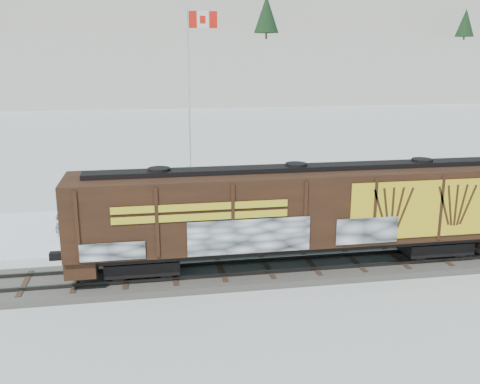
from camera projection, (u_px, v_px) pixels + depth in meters
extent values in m
plane|color=white|center=(222.00, 276.00, 22.92)|extent=(500.00, 500.00, 0.00)
cube|color=#59544C|center=(222.00, 273.00, 22.88)|extent=(50.00, 3.40, 0.28)
cube|color=#33302D|center=(224.00, 275.00, 22.14)|extent=(50.00, 0.10, 0.15)
cube|color=#33302D|center=(219.00, 262.00, 23.52)|extent=(50.00, 0.10, 0.15)
cube|color=white|center=(203.00, 223.00, 30.07)|extent=(40.00, 8.00, 0.03)
cube|color=white|center=(158.00, 71.00, 112.07)|extent=(360.00, 40.00, 12.00)
cube|color=white|center=(154.00, 44.00, 139.21)|extent=(360.00, 40.00, 24.00)
cube|color=white|center=(152.00, 29.00, 171.24)|extent=(360.00, 50.00, 35.00)
cone|color=black|center=(266.00, 14.00, 108.17)|extent=(5.04, 5.04, 7.38)
cone|color=black|center=(465.00, 23.00, 122.13)|extent=(4.20, 4.20, 6.15)
cube|color=black|center=(142.00, 262.00, 22.15)|extent=(3.00, 2.00, 0.90)
cube|color=black|center=(432.00, 244.00, 24.32)|extent=(3.00, 2.00, 0.90)
cylinder|color=black|center=(118.00, 271.00, 21.24)|extent=(0.90, 0.12, 0.90)
cube|color=black|center=(294.00, 241.00, 23.10)|extent=(18.88, 2.40, 0.25)
cube|color=#321A0D|center=(295.00, 205.00, 22.70)|extent=(18.88, 3.00, 3.00)
cube|color=black|center=(296.00, 168.00, 22.30)|extent=(17.37, 0.90, 0.20)
cube|color=gold|center=(424.00, 209.00, 22.08)|extent=(6.42, 0.03, 2.43)
cube|color=gold|center=(201.00, 212.00, 20.45)|extent=(6.80, 0.02, 0.70)
cube|color=white|center=(250.00, 236.00, 21.03)|extent=(4.91, 0.03, 1.40)
cylinder|color=silver|center=(191.00, 198.00, 35.11)|extent=(0.90, 0.90, 0.20)
cylinder|color=silver|center=(189.00, 108.00, 33.64)|extent=(0.14, 0.14, 12.00)
cube|color=red|center=(193.00, 19.00, 32.38)|extent=(0.50, 0.07, 1.00)
cube|color=white|center=(203.00, 20.00, 32.48)|extent=(0.70, 0.09, 1.00)
cube|color=red|center=(213.00, 20.00, 32.59)|extent=(0.50, 0.07, 1.00)
imported|color=silver|center=(95.00, 219.00, 28.57)|extent=(4.11, 1.91, 1.36)
imported|color=silver|center=(141.00, 215.00, 29.20)|extent=(4.50, 2.98, 1.40)
imported|color=#22242A|center=(242.00, 213.00, 29.31)|extent=(5.58, 3.96, 1.50)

